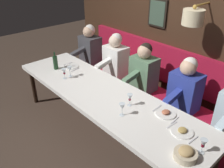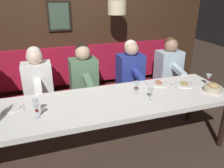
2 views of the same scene
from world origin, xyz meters
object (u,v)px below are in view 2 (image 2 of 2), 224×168
(diner_near, at_px, (131,67))
(wine_glass_0, at_px, (209,78))
(wine_glass_3, at_px, (151,91))
(diner_far, at_px, (37,77))
(wine_glass_4, at_px, (136,85))
(diner_nearest, at_px, (169,63))
(wine_glass_1, at_px, (36,103))
(bread_bowl, at_px, (213,88))
(wine_glass_2, at_px, (36,108))
(diner_middle, at_px, (83,72))
(dining_table, at_px, (102,106))

(diner_near, distance_m, wine_glass_0, 1.17)
(wine_glass_3, bearing_deg, diner_far, 50.01)
(wine_glass_0, bearing_deg, wine_glass_4, 86.37)
(diner_nearest, bearing_deg, wine_glass_1, 113.33)
(diner_nearest, distance_m, bread_bowl, 1.06)
(wine_glass_2, relative_size, wine_glass_3, 1.00)
(diner_middle, height_order, wine_glass_2, diner_middle)
(diner_middle, bearing_deg, wine_glass_2, 146.42)
(diner_nearest, distance_m, wine_glass_4, 1.28)
(dining_table, xyz_separation_m, diner_far, (0.88, 0.70, 0.13))
(wine_glass_0, bearing_deg, diner_far, 67.84)
(diner_nearest, height_order, bread_bowl, diner_nearest)
(diner_near, height_order, diner_middle, same)
(diner_near, bearing_deg, diner_far, 90.00)
(diner_far, distance_m, wine_glass_1, 0.93)
(diner_near, relative_size, wine_glass_4, 4.82)
(wine_glass_1, bearing_deg, wine_glass_4, -84.75)
(wine_glass_4, bearing_deg, diner_near, -18.26)
(wine_glass_4, bearing_deg, wine_glass_1, 95.25)
(bread_bowl, bearing_deg, diner_middle, 53.75)
(dining_table, relative_size, diner_nearest, 4.12)
(diner_nearest, bearing_deg, diner_middle, 90.00)
(wine_glass_0, height_order, wine_glass_1, same)
(diner_near, bearing_deg, wine_glass_0, -139.61)
(dining_table, height_order, wine_glass_4, wine_glass_4)
(diner_far, height_order, wine_glass_0, diner_far)
(diner_middle, relative_size, wine_glass_1, 4.82)
(dining_table, height_order, diner_near, diner_near)
(bread_bowl, bearing_deg, diner_far, 63.29)
(diner_far, distance_m, bread_bowl, 2.36)
(diner_nearest, xyz_separation_m, bread_bowl, (-1.06, 0.02, -0.03))
(diner_middle, xyz_separation_m, bread_bowl, (-1.06, -1.45, -0.03))
(wine_glass_1, bearing_deg, wine_glass_0, -88.87)
(dining_table, relative_size, wine_glass_3, 19.86)
(diner_near, xyz_separation_m, bread_bowl, (-1.06, -0.69, -0.03))
(wine_glass_0, bearing_deg, diner_near, 40.39)
(dining_table, relative_size, bread_bowl, 14.81)
(dining_table, xyz_separation_m, diner_middle, (0.88, 0.03, 0.13))
(diner_far, relative_size, bread_bowl, 3.60)
(diner_nearest, bearing_deg, wine_glass_0, -176.72)
(diner_middle, height_order, wine_glass_3, diner_middle)
(diner_far, bearing_deg, diner_near, -90.00)
(diner_near, distance_m, bread_bowl, 1.26)
(wine_glass_0, bearing_deg, wine_glass_1, 91.13)
(diner_nearest, bearing_deg, diner_near, 90.00)
(diner_nearest, relative_size, wine_glass_2, 4.82)
(wine_glass_2, bearing_deg, diner_far, -1.42)
(diner_middle, height_order, wine_glass_0, diner_middle)
(wine_glass_2, distance_m, wine_glass_4, 1.20)
(diner_middle, xyz_separation_m, wine_glass_4, (-0.82, -0.49, 0.04))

